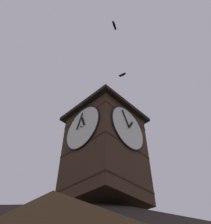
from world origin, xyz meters
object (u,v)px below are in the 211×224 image
object	(u,v)px
clock_tower	(105,145)
flying_bird_high	(122,75)
flying_bird_low	(114,25)
pine_tree_behind	(75,216)

from	to	relation	value
clock_tower	flying_bird_high	world-z (taller)	flying_bird_high
flying_bird_low	flying_bird_high	bearing A→B (deg)	-147.06
clock_tower	flying_bird_low	size ratio (longest dim) A/B	13.27
pine_tree_behind	flying_bird_low	bearing A→B (deg)	61.39
pine_tree_behind	flying_bird_low	size ratio (longest dim) A/B	27.84
pine_tree_behind	flying_bird_low	distance (m)	15.00
flying_bird_high	flying_bird_low	size ratio (longest dim) A/B	0.92
pine_tree_behind	clock_tower	bearing A→B (deg)	67.76
pine_tree_behind	flying_bird_low	xyz separation A→B (m)	(4.90, 8.99, 10.97)
flying_bird_high	pine_tree_behind	bearing A→B (deg)	-101.58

